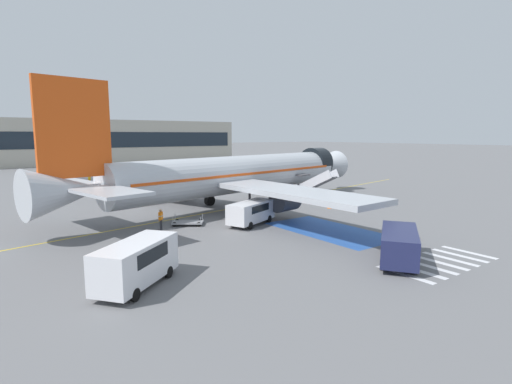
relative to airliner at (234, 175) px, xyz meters
The scene contains 22 objects.
ground_plane 3.63m from the airliner, 26.21° to the left, with size 600.00×600.00×0.00m, color slate.
apron_leadline_yellow 3.65m from the airliner, 11.04° to the left, with size 0.20×74.15×0.01m, color gold.
apron_stand_patch_blue 13.59m from the airliner, 86.83° to the right, with size 5.40×10.53×0.01m, color #2856A8.
apron_walkway_bar_0 23.37m from the airliner, 98.65° to the right, with size 0.44×3.60×0.01m, color silver.
apron_walkway_bar_1 23.22m from the airliner, 95.69° to the right, with size 0.44×3.60×0.01m, color silver.
apron_walkway_bar_2 23.14m from the airliner, 92.69° to the right, with size 0.44×3.60×0.01m, color silver.
apron_walkway_bar_3 23.11m from the airliner, 89.69° to the right, with size 0.44×3.60×0.01m, color silver.
apron_walkway_bar_4 23.15m from the airliner, 86.68° to the right, with size 0.44×3.60×0.01m, color silver.
apron_walkway_bar_5 23.25m from the airliner, 83.69° to the right, with size 0.44×3.60×0.01m, color silver.
apron_walkway_bar_6 23.41m from the airliner, 80.73° to the right, with size 0.44×3.60×0.01m, color silver.
airliner is the anchor object (origin of this frame).
boarding_stairs_forward 10.42m from the airliner, 15.51° to the right, with size 3.08×5.50×3.94m.
fuel_tanker 25.05m from the airliner, 109.77° to the left, with size 8.97×2.69×3.21m.
service_van_0 21.54m from the airliner, 95.03° to the right, with size 5.73×4.89×1.98m.
service_van_1 8.55m from the airliner, 112.63° to the right, with size 5.39×3.65×1.99m.
service_van_2 22.73m from the airliner, 135.68° to the right, with size 5.38×4.81×2.34m.
baggage_cart 9.55m from the airliner, 149.63° to the right, with size 2.99×2.72×0.87m.
ground_crew_0 11.65m from the airliner, 154.87° to the right, with size 0.47×0.46×1.73m.
ground_crew_1 6.35m from the airliner, 26.50° to the right, with size 0.35×0.48×1.64m.
traffic_cone_0 10.66m from the airliner, 37.43° to the right, with size 0.48×0.48×0.54m.
traffic_cone_1 16.09m from the airliner, 25.88° to the right, with size 0.47×0.47×0.53m.
terminal_building 78.34m from the airliner, 85.24° to the left, with size 78.65×12.10×11.67m.
Camera 1 is at (-23.37, -35.52, 7.74)m, focal length 28.00 mm.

